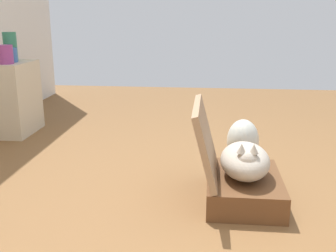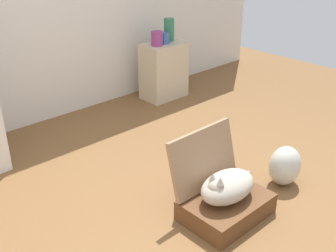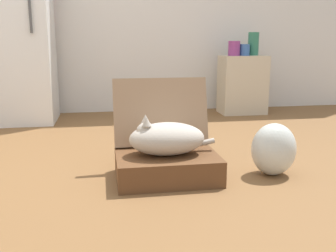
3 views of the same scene
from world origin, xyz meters
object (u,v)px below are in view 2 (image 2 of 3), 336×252
object	(u,v)px
vase_short	(169,30)
suitcase_base	(226,207)
cat	(227,186)
vase_tall	(157,39)
side_table	(164,71)
vase_round	(164,38)
plastic_bag_white	(285,166)

from	to	relation	value
vase_short	suitcase_base	bearing A→B (deg)	-123.31
cat	vase_tall	bearing A→B (deg)	60.84
suitcase_base	cat	xyz separation A→B (m)	(-0.01, 0.00, 0.17)
vase_tall	vase_short	distance (m)	0.27
side_table	suitcase_base	bearing A→B (deg)	-121.35
vase_tall	vase_round	bearing A→B (deg)	8.15
plastic_bag_white	side_table	world-z (taller)	side_table
cat	vase_short	world-z (taller)	vase_short
suitcase_base	vase_round	size ratio (longest dim) A/B	4.78
suitcase_base	vase_tall	world-z (taller)	vase_tall
plastic_bag_white	vase_short	xyz separation A→B (m)	(0.67, 2.05, 0.61)
cat	vase_short	xyz separation A→B (m)	(1.33, 2.01, 0.52)
vase_short	vase_round	distance (m)	0.15
cat	vase_short	distance (m)	2.47
plastic_bag_white	side_table	size ratio (longest dim) A/B	0.49
side_table	plastic_bag_white	bearing A→B (deg)	-105.35
plastic_bag_white	vase_tall	xyz separation A→B (m)	(0.43, 1.97, 0.56)
side_table	vase_round	size ratio (longest dim) A/B	5.20
side_table	vase_round	world-z (taller)	vase_round
plastic_bag_white	vase_short	size ratio (longest dim) A/B	1.26
suitcase_base	vase_short	size ratio (longest dim) A/B	2.35
vase_short	vase_tall	bearing A→B (deg)	-163.05
suitcase_base	vase_tall	bearing A→B (deg)	61.02
cat	side_table	bearing A→B (deg)	58.49
plastic_bag_white	vase_tall	distance (m)	2.10
plastic_bag_white	vase_round	bearing A→B (deg)	74.56
plastic_bag_white	vase_tall	world-z (taller)	vase_tall
suitcase_base	vase_short	world-z (taller)	vase_short
cat	vase_short	bearing A→B (deg)	56.53
cat	plastic_bag_white	size ratio (longest dim) A/B	1.63
side_table	vase_tall	distance (m)	0.42
vase_short	cat	bearing A→B (deg)	-123.47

